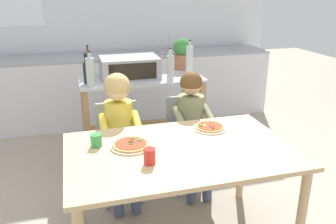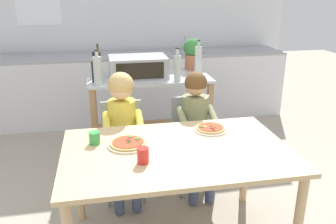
{
  "view_description": "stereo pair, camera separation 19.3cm",
  "coord_description": "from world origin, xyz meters",
  "px_view_note": "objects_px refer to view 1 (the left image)",
  "views": [
    {
      "loc": [
        -0.63,
        -1.96,
        1.74
      ],
      "look_at": [
        0.0,
        0.3,
        0.89
      ],
      "focal_mm": 37.44,
      "sensor_mm": 36.0,
      "label": 1
    },
    {
      "loc": [
        -0.45,
        -2.0,
        1.74
      ],
      "look_at": [
        0.0,
        0.3,
        0.89
      ],
      "focal_mm": 37.44,
      "sensor_mm": 36.0,
      "label": 2
    }
  ],
  "objects_px": {
    "child_in_olive_shirt": "(193,119)",
    "pizza_plate_white": "(210,127)",
    "toaster_oven": "(130,67)",
    "drinking_cup_red": "(150,156)",
    "dining_table": "(180,161)",
    "pizza_plate_cream": "(131,145)",
    "child_in_yellow_shirt": "(120,123)",
    "potted_herb_plant": "(182,53)",
    "bottle_slim_sauce": "(89,64)",
    "dining_chair_right": "(188,135)",
    "kitchen_island_cart": "(141,105)",
    "bottle_tall_green_wine": "(170,67)",
    "bottle_squat_spirits": "(87,72)",
    "bottle_dark_olive_oil": "(189,60)",
    "drinking_cup_green": "(96,140)",
    "dining_chair_left": "(119,144)",
    "bottle_brown_beer": "(90,72)"
  },
  "relations": [
    {
      "from": "toaster_oven",
      "to": "drinking_cup_red",
      "type": "distance_m",
      "value": 1.47
    },
    {
      "from": "toaster_oven",
      "to": "dining_chair_right",
      "type": "distance_m",
      "value": 0.87
    },
    {
      "from": "bottle_tall_green_wine",
      "to": "child_in_olive_shirt",
      "type": "xyz_separation_m",
      "value": [
        0.07,
        -0.45,
        -0.35
      ]
    },
    {
      "from": "child_in_yellow_shirt",
      "to": "bottle_squat_spirits",
      "type": "bearing_deg",
      "value": 108.85
    },
    {
      "from": "toaster_oven",
      "to": "dining_chair_right",
      "type": "relative_size",
      "value": 0.67
    },
    {
      "from": "bottle_tall_green_wine",
      "to": "child_in_yellow_shirt",
      "type": "height_order",
      "value": "bottle_tall_green_wine"
    },
    {
      "from": "dining_chair_left",
      "to": "potted_herb_plant",
      "type": "bearing_deg",
      "value": 44.22
    },
    {
      "from": "bottle_dark_olive_oil",
      "to": "dining_table",
      "type": "xyz_separation_m",
      "value": [
        -0.48,
        -1.25,
        -0.4
      ]
    },
    {
      "from": "bottle_dark_olive_oil",
      "to": "pizza_plate_white",
      "type": "height_order",
      "value": "bottle_dark_olive_oil"
    },
    {
      "from": "pizza_plate_cream",
      "to": "potted_herb_plant",
      "type": "bearing_deg",
      "value": 60.21
    },
    {
      "from": "bottle_squat_spirits",
      "to": "child_in_olive_shirt",
      "type": "height_order",
      "value": "bottle_squat_spirits"
    },
    {
      "from": "kitchen_island_cart",
      "to": "dining_chair_right",
      "type": "relative_size",
      "value": 1.46
    },
    {
      "from": "child_in_olive_shirt",
      "to": "bottle_tall_green_wine",
      "type": "bearing_deg",
      "value": 98.65
    },
    {
      "from": "potted_herb_plant",
      "to": "pizza_plate_cream",
      "type": "height_order",
      "value": "potted_herb_plant"
    },
    {
      "from": "toaster_oven",
      "to": "bottle_squat_spirits",
      "type": "height_order",
      "value": "bottle_squat_spirits"
    },
    {
      "from": "bottle_brown_beer",
      "to": "potted_herb_plant",
      "type": "bearing_deg",
      "value": 24.38
    },
    {
      "from": "bottle_dark_olive_oil",
      "to": "bottle_slim_sauce",
      "type": "height_order",
      "value": "bottle_dark_olive_oil"
    },
    {
      "from": "bottle_dark_olive_oil",
      "to": "child_in_yellow_shirt",
      "type": "distance_m",
      "value": 1.06
    },
    {
      "from": "child_in_olive_shirt",
      "to": "drinking_cup_green",
      "type": "distance_m",
      "value": 0.95
    },
    {
      "from": "child_in_olive_shirt",
      "to": "potted_herb_plant",
      "type": "bearing_deg",
      "value": 78.04
    },
    {
      "from": "bottle_dark_olive_oil",
      "to": "pizza_plate_white",
      "type": "distance_m",
      "value": 1.05
    },
    {
      "from": "dining_table",
      "to": "dining_chair_left",
      "type": "xyz_separation_m",
      "value": [
        -0.31,
        0.74,
        -0.17
      ]
    },
    {
      "from": "bottle_brown_beer",
      "to": "pizza_plate_cream",
      "type": "relative_size",
      "value": 1.16
    },
    {
      "from": "toaster_oven",
      "to": "dining_table",
      "type": "height_order",
      "value": "toaster_oven"
    },
    {
      "from": "bottle_brown_beer",
      "to": "drinking_cup_red",
      "type": "distance_m",
      "value": 1.27
    },
    {
      "from": "dining_table",
      "to": "dining_chair_left",
      "type": "bearing_deg",
      "value": 112.52
    },
    {
      "from": "bottle_tall_green_wine",
      "to": "pizza_plate_cream",
      "type": "distance_m",
      "value": 1.14
    },
    {
      "from": "kitchen_island_cart",
      "to": "child_in_yellow_shirt",
      "type": "distance_m",
      "value": 0.78
    },
    {
      "from": "pizza_plate_cream",
      "to": "child_in_yellow_shirt",
      "type": "bearing_deg",
      "value": 90.04
    },
    {
      "from": "dining_chair_left",
      "to": "drinking_cup_green",
      "type": "xyz_separation_m",
      "value": [
        -0.22,
        -0.55,
        0.3
      ]
    },
    {
      "from": "child_in_olive_shirt",
      "to": "pizza_plate_white",
      "type": "relative_size",
      "value": 4.36
    },
    {
      "from": "pizza_plate_cream",
      "to": "dining_chair_left",
      "type": "bearing_deg",
      "value": 90.03
    },
    {
      "from": "child_in_olive_shirt",
      "to": "drinking_cup_green",
      "type": "bearing_deg",
      "value": -151.93
    },
    {
      "from": "bottle_tall_green_wine",
      "to": "pizza_plate_white",
      "type": "height_order",
      "value": "bottle_tall_green_wine"
    },
    {
      "from": "dining_chair_right",
      "to": "child_in_yellow_shirt",
      "type": "bearing_deg",
      "value": -168.2
    },
    {
      "from": "bottle_slim_sauce",
      "to": "dining_chair_right",
      "type": "bearing_deg",
      "value": -43.12
    },
    {
      "from": "child_in_olive_shirt",
      "to": "pizza_plate_white",
      "type": "xyz_separation_m",
      "value": [
        -0.0,
        -0.37,
        0.07
      ]
    },
    {
      "from": "kitchen_island_cart",
      "to": "bottle_squat_spirits",
      "type": "height_order",
      "value": "bottle_squat_spirits"
    },
    {
      "from": "bottle_squat_spirits",
      "to": "bottle_slim_sauce",
      "type": "height_order",
      "value": "bottle_slim_sauce"
    },
    {
      "from": "dining_table",
      "to": "kitchen_island_cart",
      "type": "bearing_deg",
      "value": 89.73
    },
    {
      "from": "child_in_yellow_shirt",
      "to": "drinking_cup_red",
      "type": "height_order",
      "value": "child_in_yellow_shirt"
    },
    {
      "from": "dining_chair_right",
      "to": "kitchen_island_cart",
      "type": "bearing_deg",
      "value": 117.84
    },
    {
      "from": "bottle_tall_green_wine",
      "to": "child_in_olive_shirt",
      "type": "bearing_deg",
      "value": -81.35
    },
    {
      "from": "toaster_oven",
      "to": "bottle_tall_green_wine",
      "type": "relative_size",
      "value": 1.75
    },
    {
      "from": "toaster_oven",
      "to": "bottle_slim_sauce",
      "type": "height_order",
      "value": "bottle_slim_sauce"
    },
    {
      "from": "bottle_squat_spirits",
      "to": "pizza_plate_white",
      "type": "distance_m",
      "value": 1.27
    },
    {
      "from": "potted_herb_plant",
      "to": "child_in_olive_shirt",
      "type": "distance_m",
      "value": 0.99
    },
    {
      "from": "toaster_oven",
      "to": "dining_table",
      "type": "distance_m",
      "value": 1.36
    },
    {
      "from": "kitchen_island_cart",
      "to": "bottle_squat_spirits",
      "type": "xyz_separation_m",
      "value": [
        -0.51,
        -0.12,
        0.4
      ]
    },
    {
      "from": "drinking_cup_green",
      "to": "pizza_plate_cream",
      "type": "bearing_deg",
      "value": -18.73
    }
  ]
}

